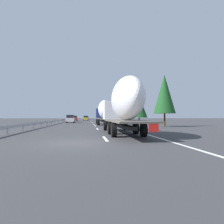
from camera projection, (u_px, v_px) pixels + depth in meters
name	position (u px, v px, depth m)	size (l,w,h in m)	color
ground_plane	(85.00, 122.00, 50.99)	(260.00, 260.00, 0.00)	#38383A
lane_stripe_0	(105.00, 139.00, 13.49)	(3.20, 0.20, 0.01)	white
lane_stripe_1	(97.00, 129.00, 24.35)	(3.20, 0.20, 0.01)	white
lane_stripe_2	(95.00, 126.00, 32.18)	(3.20, 0.20, 0.01)	white
lane_stripe_3	(94.00, 124.00, 37.94)	(3.20, 0.20, 0.01)	white
lane_stripe_4	(92.00, 123.00, 50.30)	(3.20, 0.20, 0.01)	white
lane_stripe_5	(91.00, 121.00, 64.29)	(3.20, 0.20, 0.01)	white
lane_stripe_6	(91.00, 121.00, 73.18)	(3.20, 0.20, 0.01)	white
lane_stripe_7	(90.00, 120.00, 87.38)	(3.20, 0.20, 0.01)	white
edge_line_right	(105.00, 122.00, 56.61)	(110.00, 0.20, 0.01)	white
truck_lead	(104.00, 111.00, 37.25)	(12.72, 2.55, 4.40)	navy
truck_trailing	(124.00, 104.00, 16.72)	(13.22, 2.55, 4.50)	silver
car_red_compact	(74.00, 118.00, 66.49)	(4.43, 1.90, 1.79)	red
car_blue_sedan	(87.00, 118.00, 100.66)	(4.65, 1.73, 1.81)	#28479E
car_yellow_coupe	(86.00, 118.00, 77.30)	(4.53, 1.77, 1.82)	gold
car_white_van	(70.00, 119.00, 48.70)	(4.29, 1.91, 1.89)	white
road_sign	(108.00, 115.00, 61.04)	(0.10, 0.90, 3.04)	gray
tree_0	(164.00, 94.00, 30.00)	(3.20, 3.20, 7.78)	#472D19
tree_1	(125.00, 110.00, 57.68)	(3.85, 3.85, 5.36)	#472D19
tree_2	(139.00, 107.00, 43.25)	(3.61, 3.61, 6.01)	#472D19
tree_3	(126.00, 108.00, 61.75)	(2.98, 2.98, 6.53)	#472D19
tree_4	(114.00, 111.00, 84.19)	(3.34, 3.34, 6.31)	#472D19
tree_5	(121.00, 109.00, 57.99)	(2.78, 2.78, 5.92)	#472D19
guardrail_median	(62.00, 120.00, 53.26)	(94.00, 0.10, 0.76)	#9EA0A5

